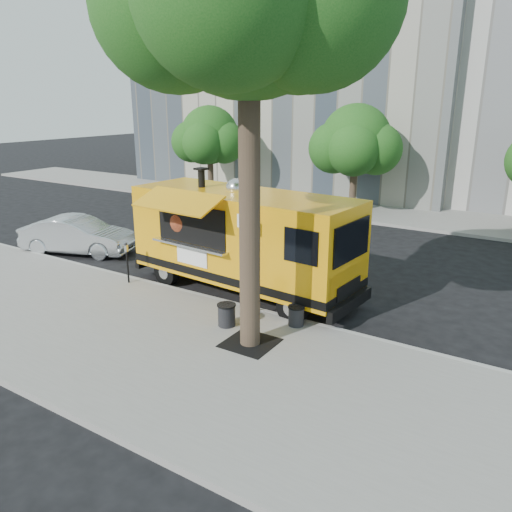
{
  "coord_description": "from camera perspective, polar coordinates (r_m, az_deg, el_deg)",
  "views": [
    {
      "loc": [
        8.53,
        -11.94,
        5.78
      ],
      "look_at": [
        1.01,
        0.0,
        1.36
      ],
      "focal_mm": 35.0,
      "sensor_mm": 36.0,
      "label": 1
    }
  ],
  "objects": [
    {
      "name": "tree_well",
      "position": [
        12.26,
        -0.68,
        -9.9
      ],
      "size": [
        1.2,
        1.2,
        0.02
      ],
      "primitive_type": "cube",
      "color": "black",
      "rests_on": "sidewalk"
    },
    {
      "name": "food_truck",
      "position": [
        15.22,
        -1.64,
        2.06
      ],
      "size": [
        7.69,
        3.79,
        3.73
      ],
      "rotation": [
        0.0,
        0.0,
        -0.08
      ],
      "color": "#F5A40C",
      "rests_on": "ground"
    },
    {
      "name": "building_left",
      "position": [
        38.26,
        6.89,
        26.64
      ],
      "size": [
        22.0,
        14.0,
        24.0
      ],
      "primitive_type": "cube",
      "color": "#A59E8A",
      "rests_on": "ground"
    },
    {
      "name": "sedan",
      "position": [
        20.7,
        -19.67,
        2.23
      ],
      "size": [
        4.65,
        2.91,
        1.45
      ],
      "primitive_type": "imported",
      "rotation": [
        0.0,
        0.0,
        1.91
      ],
      "color": "silver",
      "rests_on": "ground"
    },
    {
      "name": "far_tree_a",
      "position": [
        30.57,
        -5.32,
        13.57
      ],
      "size": [
        3.42,
        3.42,
        5.36
      ],
      "color": "#33261C",
      "rests_on": "far_sidewalk"
    },
    {
      "name": "parking_meter",
      "position": [
        16.37,
        -14.54,
        -0.21
      ],
      "size": [
        0.11,
        0.11,
        1.33
      ],
      "color": "black",
      "rests_on": "sidewalk"
    },
    {
      "name": "trash_bin_left",
      "position": [
        13.05,
        -3.38,
        -6.65
      ],
      "size": [
        0.49,
        0.49,
        0.59
      ],
      "color": "black",
      "rests_on": "sidewalk"
    },
    {
      "name": "curb",
      "position": [
        15.05,
        -5.15,
        -4.95
      ],
      "size": [
        60.0,
        0.14,
        0.16
      ],
      "primitive_type": "cube",
      "color": "#999993",
      "rests_on": "ground"
    },
    {
      "name": "sign_post",
      "position": [
        13.12,
        -1.6,
        -0.04
      ],
      "size": [
        0.28,
        0.06,
        3.0
      ],
      "color": "silver",
      "rests_on": "sidewalk"
    },
    {
      "name": "far_tree_b",
      "position": [
        26.49,
        11.32,
        12.86
      ],
      "size": [
        3.6,
        3.6,
        5.5
      ],
      "color": "#33261C",
      "rests_on": "far_sidewalk"
    },
    {
      "name": "ground",
      "position": [
        15.77,
        -3.1,
        -4.12
      ],
      "size": [
        120.0,
        120.0,
        0.0
      ],
      "primitive_type": "plane",
      "color": "black",
      "rests_on": "ground"
    },
    {
      "name": "trash_bin_right",
      "position": [
        13.1,
        4.62,
        -6.73
      ],
      "size": [
        0.44,
        0.44,
        0.53
      ],
      "color": "black",
      "rests_on": "sidewalk"
    },
    {
      "name": "sidewalk",
      "position": [
        12.97,
        -13.47,
        -9.2
      ],
      "size": [
        60.0,
        6.0,
        0.15
      ],
      "primitive_type": "cube",
      "color": "gray",
      "rests_on": "ground"
    },
    {
      "name": "far_sidewalk",
      "position": [
        27.43,
        13.42,
        4.92
      ],
      "size": [
        60.0,
        5.0,
        0.15
      ],
      "primitive_type": "cube",
      "color": "gray",
      "rests_on": "ground"
    }
  ]
}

